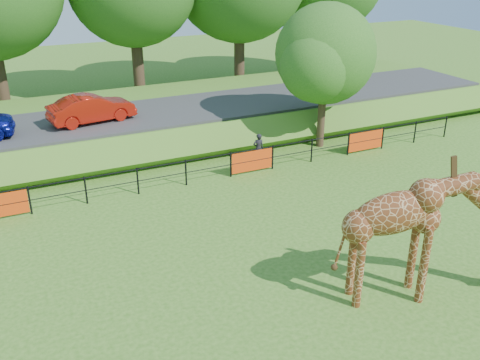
{
  "coord_description": "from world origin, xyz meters",
  "views": [
    {
      "loc": [
        -6.55,
        -10.97,
        9.02
      ],
      "look_at": [
        0.26,
        3.41,
        2.0
      ],
      "focal_mm": 40.0,
      "sensor_mm": 36.0,
      "label": 1
    }
  ],
  "objects": [
    {
      "name": "ground",
      "position": [
        0.0,
        0.0,
        0.0
      ],
      "size": [
        90.0,
        90.0,
        0.0
      ],
      "primitive_type": "plane",
      "color": "#336318",
      "rests_on": "ground"
    },
    {
      "name": "giraffe",
      "position": [
        3.36,
        -1.81,
        1.83
      ],
      "size": [
        5.19,
        2.4,
        3.67
      ],
      "primitive_type": null,
      "rotation": [
        0.0,
        0.0,
        -0.3
      ],
      "color": "#5D2C13",
      "rests_on": "ground"
    },
    {
      "name": "perimeter_fence",
      "position": [
        0.0,
        8.0,
        0.55
      ],
      "size": [
        28.07,
        0.1,
        1.1
      ],
      "primitive_type": null,
      "color": "black",
      "rests_on": "ground"
    },
    {
      "name": "embankment",
      "position": [
        0.0,
        15.5,
        0.65
      ],
      "size": [
        40.0,
        9.0,
        1.3
      ],
      "primitive_type": "cube",
      "color": "#336318",
      "rests_on": "ground"
    },
    {
      "name": "road",
      "position": [
        0.0,
        14.0,
        1.36
      ],
      "size": [
        40.0,
        5.0,
        0.12
      ],
      "primitive_type": "cube",
      "color": "#2B2A2D",
      "rests_on": "embankment"
    },
    {
      "name": "car_red",
      "position": [
        -2.51,
        13.65,
        2.07
      ],
      "size": [
        4.11,
        2.01,
        1.3
      ],
      "primitive_type": "imported",
      "rotation": [
        0.0,
        0.0,
        1.74
      ],
      "color": "red",
      "rests_on": "road"
    },
    {
      "name": "visitor",
      "position": [
        3.78,
        8.94,
        0.69
      ],
      "size": [
        0.52,
        0.36,
        1.37
      ],
      "primitive_type": "imported",
      "rotation": [
        0.0,
        0.0,
        3.07
      ],
      "color": "black",
      "rests_on": "ground"
    },
    {
      "name": "tree_east",
      "position": [
        7.6,
        9.63,
        4.28
      ],
      "size": [
        5.4,
        4.71,
        6.76
      ],
      "color": "#372718",
      "rests_on": "ground"
    }
  ]
}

